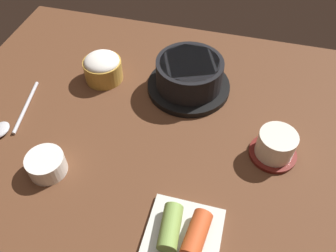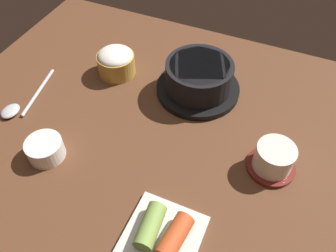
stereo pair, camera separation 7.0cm
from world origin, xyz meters
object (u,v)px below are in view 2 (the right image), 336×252
(kimchi_plate, at_px, (163,234))
(spoon, at_px, (20,105))
(tea_cup_with_saucer, at_px, (274,159))
(rice_bowl, at_px, (116,61))
(stone_pot, at_px, (199,79))
(side_bowl_near, at_px, (45,149))

(kimchi_plate, relative_size, spoon, 0.70)
(tea_cup_with_saucer, height_order, spoon, tea_cup_with_saucer)
(rice_bowl, distance_m, kimchi_plate, 0.44)
(stone_pot, relative_size, spoon, 1.08)
(rice_bowl, distance_m, tea_cup_with_saucer, 0.43)
(stone_pot, bearing_deg, spoon, -149.26)
(tea_cup_with_saucer, height_order, side_bowl_near, tea_cup_with_saucer)
(stone_pot, height_order, spoon, stone_pot)
(kimchi_plate, xyz_separation_m, side_bowl_near, (-0.28, 0.06, 0.01))
(kimchi_plate, height_order, spoon, kimchi_plate)
(kimchi_plate, relative_size, side_bowl_near, 1.73)
(side_bowl_near, bearing_deg, kimchi_plate, -12.80)
(tea_cup_with_saucer, bearing_deg, spoon, -173.68)
(side_bowl_near, bearing_deg, tea_cup_with_saucer, 19.63)
(rice_bowl, bearing_deg, side_bowl_near, -91.00)
(stone_pot, xyz_separation_m, kimchi_plate, (0.07, -0.36, -0.02))
(rice_bowl, height_order, side_bowl_near, rice_bowl)
(rice_bowl, xyz_separation_m, spoon, (-0.15, -0.19, -0.03))
(tea_cup_with_saucer, distance_m, kimchi_plate, 0.25)
(stone_pot, height_order, tea_cup_with_saucer, stone_pot)
(tea_cup_with_saucer, distance_m, spoon, 0.56)
(stone_pot, xyz_separation_m, spoon, (-0.35, -0.21, -0.03))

